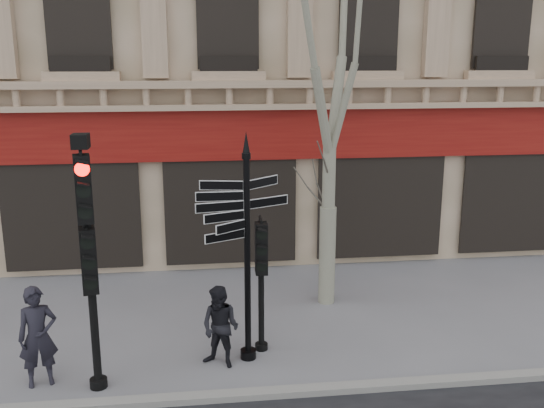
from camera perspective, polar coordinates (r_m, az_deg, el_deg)
The scene contains 8 objects.
ground at distance 11.76m, azimuth -2.34°, elevation -14.20°, with size 80.00×80.00×0.00m, color slate.
kerb at distance 10.52m, azimuth -1.67°, elevation -17.47°, with size 80.00×0.25×0.12m, color gray.
fingerpost at distance 10.70m, azimuth -2.39°, elevation -0.59°, with size 2.18×2.18×4.26m.
traffic_signal_main at distance 10.17m, azimuth -16.99°, elevation -2.66°, with size 0.54×0.43×4.34m.
traffic_signal_secondary at distance 11.34m, azimuth -1.04°, elevation -5.49°, with size 0.44×0.32×2.55m.
plane_tree at distance 13.11m, azimuth 5.70°, elevation 16.31°, with size 3.28×3.28×8.71m.
pedestrian_a at distance 11.23m, azimuth -21.18°, elevation -11.56°, with size 0.65×0.42×1.77m, color black.
pedestrian_b at distance 11.17m, azimuth -4.88°, elevation -11.46°, with size 0.74×0.58×1.52m, color black.
Camera 1 is at (-0.83, -10.36, 5.50)m, focal length 40.00 mm.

